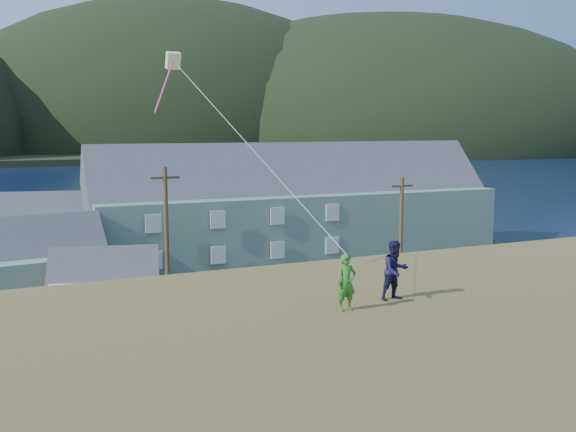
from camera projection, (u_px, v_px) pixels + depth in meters
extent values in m
plane|color=#0A1638|center=(191.00, 348.00, 35.31)|extent=(900.00, 900.00, 0.00)
cube|color=#4C3D19|center=(201.00, 359.00, 33.49)|extent=(110.00, 8.00, 0.10)
cube|color=#28282B|center=(135.00, 279.00, 50.73)|extent=(72.00, 36.00, 0.12)
cube|color=gray|center=(40.00, 235.00, 69.18)|extent=(26.00, 14.00, 0.90)
cube|color=black|center=(25.00, 147.00, 334.65)|extent=(900.00, 320.00, 2.00)
ellipsoid|color=black|center=(176.00, 146.00, 325.93)|extent=(230.00, 207.00, 142.60)
ellipsoid|color=black|center=(382.00, 144.00, 351.34)|extent=(280.00, 252.00, 134.40)
ellipsoid|color=black|center=(513.00, 141.00, 426.09)|extent=(240.00, 216.00, 100.80)
cube|color=slate|center=(296.00, 225.00, 58.10)|extent=(36.18, 11.10, 6.16)
cube|color=#47474C|center=(296.00, 173.00, 57.44)|extent=(36.67, 10.85, 10.01)
cube|color=gray|center=(30.00, 279.00, 43.47)|extent=(10.23, 7.49, 3.38)
cube|color=#47474C|center=(28.00, 242.00, 43.11)|extent=(10.70, 7.31, 6.10)
cube|color=white|center=(105.00, 297.00, 40.65)|extent=(7.11, 5.74, 2.51)
cube|color=#47474C|center=(104.00, 267.00, 40.38)|extent=(7.59, 5.85, 4.49)
cube|color=gray|center=(43.00, 242.00, 57.32)|extent=(11.86, 8.53, 3.44)
cube|color=#47474C|center=(41.00, 212.00, 56.95)|extent=(12.33, 8.54, 6.36)
cylinder|color=#47331E|center=(167.00, 255.00, 35.63)|extent=(0.24, 0.24, 9.78)
cylinder|color=#47331E|center=(401.00, 244.00, 41.79)|extent=(0.24, 0.24, 8.75)
imported|color=navy|center=(110.00, 268.00, 51.21)|extent=(1.94, 4.29, 1.43)
imported|color=#3A4791|center=(172.00, 251.00, 57.94)|extent=(2.16, 4.64, 1.47)
imported|color=black|center=(82.00, 270.00, 50.29)|extent=(2.27, 5.15, 1.47)
imported|color=black|center=(79.00, 258.00, 54.73)|extent=(2.10, 4.67, 1.56)
imported|color=#307F22|center=(346.00, 283.00, 17.13)|extent=(0.56, 0.37, 1.53)
imported|color=#19163E|center=(395.00, 270.00, 18.19)|extent=(0.86, 0.68, 1.71)
cube|color=#F8FBBF|center=(173.00, 61.00, 21.58)|extent=(0.48, 0.46, 0.60)
cylinder|color=#E83D88|center=(164.00, 85.00, 20.33)|extent=(0.06, 0.06, 3.31)
cylinder|color=white|center=(250.00, 146.00, 19.30)|extent=(0.02, 0.02, 9.47)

